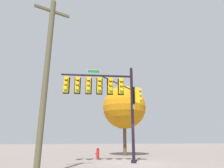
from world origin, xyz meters
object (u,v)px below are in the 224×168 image
Objects in this scene: signal_pole_assembly at (105,91)px; utility_pole at (46,75)px; fire_hydrant at (98,153)px; tree_mid at (124,107)px.

signal_pole_assembly is 0.77× the size of utility_pole.
signal_pole_assembly is at bearing -129.09° from utility_pole.
tree_mid reaches higher than fire_hydrant.
fire_hydrant is (0.12, -3.59, -4.38)m from signal_pole_assembly.
signal_pole_assembly is 6.65m from tree_mid.
fire_hydrant is at bearing 40.78° from tree_mid.
utility_pole is 9.25m from fire_hydrant.
tree_mid is at bearing -114.37° from signal_pole_assembly.
signal_pole_assembly is 5.32m from utility_pole.
utility_pole reaches higher than tree_mid.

